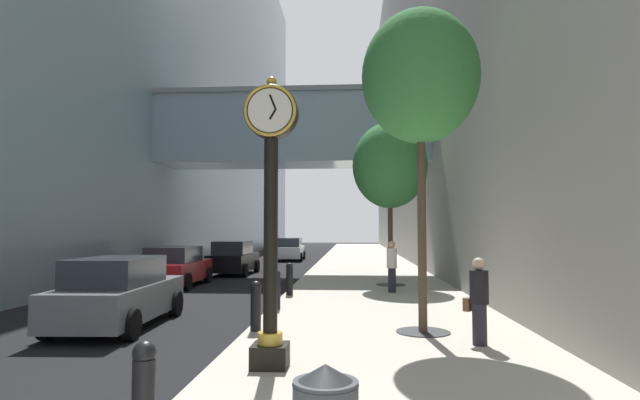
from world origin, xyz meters
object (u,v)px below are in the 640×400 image
at_px(pedestrian_walking, 479,299).
at_px(car_red_mid, 175,267).
at_px(bollard_third, 256,305).
at_px(street_tree_mid_near, 390,166).
at_px(car_grey_far, 119,293).
at_px(bollard_fourth, 276,289).
at_px(bollard_fifth, 290,278).
at_px(street_clock, 271,205).
at_px(car_black_near, 233,258).
at_px(pedestrian_by_clock, 392,265).
at_px(bollard_nearest, 144,392).
at_px(car_white_trailing, 289,249).
at_px(street_tree_near, 420,78).

xyz_separation_m(pedestrian_walking, car_red_mid, (-9.26, 10.17, -0.20)).
height_order(bollard_third, street_tree_mid_near, street_tree_mid_near).
distance_m(car_red_mid, car_grey_far, 8.39).
height_order(bollard_fourth, bollard_fifth, same).
distance_m(bollard_third, car_red_mid, 10.40).
distance_m(street_clock, car_grey_far, 5.81).
bearing_deg(street_tree_mid_near, car_black_near, 142.85).
relative_size(bollard_third, car_grey_far, 0.24).
distance_m(bollard_third, bollard_fifth, 5.73).
distance_m(bollard_fourth, pedestrian_by_clock, 5.09).
distance_m(street_clock, pedestrian_by_clock, 9.92).
relative_size(bollard_nearest, car_black_near, 0.25).
height_order(bollard_nearest, car_black_near, car_black_near).
height_order(street_tree_mid_near, pedestrian_by_clock, street_tree_mid_near).
distance_m(bollard_fifth, pedestrian_by_clock, 3.48).
xyz_separation_m(bollard_third, car_grey_far, (-3.36, 0.91, 0.10)).
bearing_deg(bollard_fourth, bollard_third, -90.00).
xyz_separation_m(bollard_fifth, car_red_mid, (-4.95, 3.41, 0.09)).
height_order(bollard_fourth, pedestrian_by_clock, pedestrian_by_clock).
height_order(bollard_fourth, car_white_trailing, car_white_trailing).
relative_size(street_tree_mid_near, car_black_near, 1.48).
height_order(street_clock, street_tree_mid_near, street_tree_mid_near).
bearing_deg(car_grey_far, bollard_fourth, 30.19).
distance_m(street_tree_mid_near, car_red_mid, 9.26).
xyz_separation_m(bollard_nearest, bollard_fifth, (0.00, 11.47, 0.00)).
xyz_separation_m(bollard_nearest, bollard_fourth, (0.00, 8.60, 0.00)).
height_order(street_tree_mid_near, car_black_near, street_tree_mid_near).
distance_m(bollard_fifth, car_black_near, 9.58).
relative_size(street_tree_near, street_tree_mid_near, 1.09).
height_order(street_tree_mid_near, pedestrian_walking, street_tree_mid_near).
bearing_deg(car_black_near, bollard_third, -75.01).
bearing_deg(car_white_trailing, street_clock, -83.50).
xyz_separation_m(bollard_fourth, street_tree_mid_near, (3.45, 6.07, 3.99)).
xyz_separation_m(bollard_nearest, bollard_third, (0.00, 5.73, 0.00)).
bearing_deg(car_white_trailing, street_tree_near, -77.00).
bearing_deg(bollard_third, pedestrian_walking, -13.39).
height_order(street_tree_near, street_tree_mid_near, street_tree_near).
bearing_deg(bollard_fourth, pedestrian_walking, -42.05).
height_order(bollard_nearest, bollard_fourth, same).
bearing_deg(car_black_near, street_clock, -74.99).
distance_m(street_tree_mid_near, car_grey_far, 11.22).
bearing_deg(bollard_fifth, bollard_fourth, -90.00).
height_order(bollard_fifth, street_tree_near, street_tree_near).
bearing_deg(street_tree_near, bollard_fifth, 121.36).
distance_m(street_clock, car_black_near, 17.95).
bearing_deg(bollard_fourth, street_tree_near, -39.01).
xyz_separation_m(street_clock, street_tree_mid_near, (2.70, 11.69, 2.05)).
distance_m(street_tree_mid_near, pedestrian_walking, 10.67).
relative_size(bollard_nearest, bollard_fourth, 1.00).
distance_m(pedestrian_walking, car_white_trailing, 27.80).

